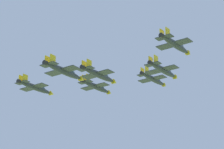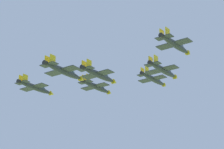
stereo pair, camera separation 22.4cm
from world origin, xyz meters
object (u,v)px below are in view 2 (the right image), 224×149
(jet_lead, at_px, (153,79))
(jet_right_outer, at_px, (175,44))
(jet_left_wingman, at_px, (96,87))
(jet_trailing, at_px, (64,71))
(jet_left_outer, at_px, (36,87))
(jet_right_wingman, at_px, (163,70))
(jet_slot_rear, at_px, (99,75))

(jet_lead, height_order, jet_right_outer, jet_lead)
(jet_left_wingman, height_order, jet_trailing, jet_left_wingman)
(jet_left_wingman, relative_size, jet_left_outer, 0.99)
(jet_lead, distance_m, jet_right_wingman, 23.07)
(jet_slot_rear, bearing_deg, jet_left_outer, 90.07)
(jet_lead, distance_m, jet_trailing, 53.05)
(jet_right_outer, bearing_deg, jet_left_outer, 89.64)
(jet_right_outer, bearing_deg, jet_right_wingman, 40.01)
(jet_right_wingman, bearing_deg, jet_lead, 39.73)
(jet_lead, bearing_deg, jet_left_outer, 138.96)
(jet_slot_rear, relative_size, jet_trailing, 1.01)
(jet_right_wingman, relative_size, jet_right_outer, 1.05)
(jet_slot_rear, xyz_separation_m, jet_trailing, (4.76, 16.49, -4.11))
(jet_right_wingman, bearing_deg, jet_slot_rear, 139.00)
(jet_slot_rear, bearing_deg, jet_trailing, -179.93)
(jet_lead, distance_m, jet_slot_rear, 35.40)
(jet_lead, height_order, jet_slot_rear, jet_lead)
(jet_right_wingman, height_order, jet_right_outer, jet_right_wingman)
(jet_slot_rear, bearing_deg, jet_lead, 0.07)
(jet_left_outer, xyz_separation_m, jet_slot_rear, (-28.04, 8.08, -1.63))
(jet_left_outer, xyz_separation_m, jet_right_outer, (-56.08, 16.17, 1.50))
(jet_trailing, bearing_deg, jet_right_wingman, -24.06)
(jet_right_wingman, relative_size, jet_trailing, 1.01)
(jet_lead, relative_size, jet_left_outer, 0.99)
(jet_right_wingman, xyz_separation_m, jet_left_outer, (46.81, 4.37, -2.02))
(jet_lead, height_order, jet_left_outer, jet_lead)
(jet_trailing, bearing_deg, jet_slot_rear, -1.04)
(jet_left_wingman, distance_m, jet_slot_rear, 22.83)
(jet_left_wingman, height_order, jet_left_outer, jet_left_wingman)
(jet_left_wingman, bearing_deg, jet_left_outer, 138.68)
(jet_left_wingman, distance_m, jet_trailing, 38.11)
(jet_right_outer, bearing_deg, jet_left_wingman, 68.23)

